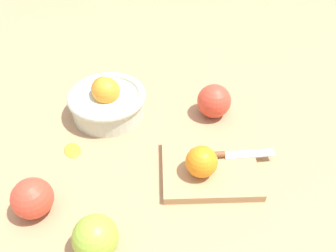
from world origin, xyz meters
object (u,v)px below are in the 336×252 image
at_px(apple_front_left, 32,198).
at_px(knife, 230,155).
at_px(cutting_board, 210,169).
at_px(apple_front_left_2, 95,237).
at_px(orange_on_board, 202,162).
at_px(apple_back_right, 214,101).
at_px(bowl, 107,100).

bearing_deg(apple_front_left, knife, 27.79).
distance_m(cutting_board, knife, 0.05).
xyz_separation_m(apple_front_left, apple_front_left_2, (0.14, -0.06, 0.00)).
bearing_deg(apple_front_left_2, orange_on_board, 49.88).
distance_m(apple_back_right, apple_front_left_2, 0.44).
bearing_deg(knife, apple_front_left, -152.21).
height_order(cutting_board, knife, knife).
height_order(cutting_board, apple_front_left, apple_front_left).
relative_size(knife, apple_front_left, 1.98).
bearing_deg(apple_front_left, cutting_board, 25.67).
bearing_deg(apple_front_left, apple_front_left_2, -21.93).
xyz_separation_m(bowl, apple_back_right, (0.26, 0.04, -0.00)).
distance_m(bowl, cutting_board, 0.31).
xyz_separation_m(cutting_board, apple_front_left_2, (-0.18, -0.21, 0.03)).
bearing_deg(apple_back_right, apple_front_left, -132.18).
bearing_deg(knife, apple_front_left_2, -131.41).
relative_size(knife, apple_front_left_2, 1.94).
relative_size(cutting_board, apple_front_left_2, 2.53).
bearing_deg(orange_on_board, knife, 44.56).
distance_m(bowl, orange_on_board, 0.30).
bearing_deg(apple_front_left, bowl, 80.17).
relative_size(knife, apple_back_right, 1.84).
xyz_separation_m(cutting_board, orange_on_board, (-0.02, -0.02, 0.04)).
xyz_separation_m(bowl, orange_on_board, (0.25, -0.17, 0.01)).
distance_m(orange_on_board, knife, 0.08).
bearing_deg(orange_on_board, bowl, 145.94).
relative_size(apple_front_left, apple_back_right, 0.93).
height_order(orange_on_board, apple_front_left_2, orange_on_board).
bearing_deg(bowl, cutting_board, -28.88).
bearing_deg(apple_back_right, apple_front_left_2, -112.98).
bearing_deg(cutting_board, apple_front_left_2, -130.24).
bearing_deg(apple_back_right, orange_on_board, -92.73).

